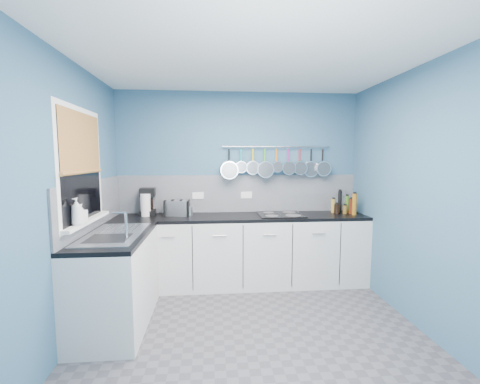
{
  "coord_description": "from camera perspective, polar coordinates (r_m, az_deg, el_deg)",
  "views": [
    {
      "loc": [
        -0.36,
        -2.8,
        1.63
      ],
      "look_at": [
        -0.05,
        0.75,
        1.25
      ],
      "focal_mm": 23.96,
      "sensor_mm": 36.0,
      "label": 1
    }
  ],
  "objects": [
    {
      "name": "floor",
      "position": [
        3.27,
        2.21,
        -24.04
      ],
      "size": [
        3.2,
        3.0,
        0.02
      ],
      "primitive_type": "cube",
      "color": "#47474C",
      "rests_on": "ground"
    },
    {
      "name": "ceiling",
      "position": [
        2.96,
        2.42,
        23.36
      ],
      "size": [
        3.2,
        3.0,
        0.02
      ],
      "primitive_type": "cube",
      "color": "white",
      "rests_on": "ground"
    },
    {
      "name": "wall_back",
      "position": [
        4.35,
        -0.21,
        1.07
      ],
      "size": [
        3.2,
        0.02,
        2.5
      ],
      "primitive_type": "cube",
      "color": "#345B76",
      "rests_on": "ground"
    },
    {
      "name": "wall_front",
      "position": [
        1.4,
        10.3,
        -9.83
      ],
      "size": [
        3.2,
        0.02,
        2.5
      ],
      "primitive_type": "cube",
      "color": "#345B76",
      "rests_on": "ground"
    },
    {
      "name": "wall_left",
      "position": [
        3.09,
        -28.78,
        -1.73
      ],
      "size": [
        0.02,
        3.0,
        2.5
      ],
      "primitive_type": "cube",
      "color": "#345B76",
      "rests_on": "ground"
    },
    {
      "name": "wall_right",
      "position": [
        3.45,
        29.9,
        -1.06
      ],
      "size": [
        0.02,
        3.0,
        2.5
      ],
      "primitive_type": "cube",
      "color": "#345B76",
      "rests_on": "ground"
    },
    {
      "name": "backsplash_back",
      "position": [
        4.33,
        -0.19,
        -0.28
      ],
      "size": [
        3.2,
        0.02,
        0.5
      ],
      "primitive_type": "cube",
      "color": "#9EA0A7",
      "rests_on": "wall_back"
    },
    {
      "name": "backsplash_left",
      "position": [
        3.65,
        -24.6,
        -2.03
      ],
      "size": [
        0.02,
        1.8,
        0.5
      ],
      "primitive_type": "cube",
      "color": "#9EA0A7",
      "rests_on": "wall_left"
    },
    {
      "name": "cabinet_run_back",
      "position": [
        4.2,
        0.15,
        -10.54
      ],
      "size": [
        3.2,
        0.6,
        0.86
      ],
      "primitive_type": "cube",
      "color": "silver",
      "rests_on": "ground"
    },
    {
      "name": "worktop_back",
      "position": [
        4.09,
        0.15,
        -4.48
      ],
      "size": [
        3.2,
        0.6,
        0.04
      ],
      "primitive_type": "cube",
      "color": "black",
      "rests_on": "cabinet_run_back"
    },
    {
      "name": "cabinet_run_left",
      "position": [
        3.46,
        -21.12,
        -14.64
      ],
      "size": [
        0.6,
        1.2,
        0.86
      ],
      "primitive_type": "cube",
      "color": "silver",
      "rests_on": "ground"
    },
    {
      "name": "worktop_left",
      "position": [
        3.33,
        -21.42,
        -7.37
      ],
      "size": [
        0.6,
        1.2,
        0.04
      ],
      "primitive_type": "cube",
      "color": "black",
      "rests_on": "cabinet_run_left"
    },
    {
      "name": "window_frame",
      "position": [
        3.34,
        -26.42,
        4.07
      ],
      "size": [
        0.01,
        1.0,
        1.1
      ],
      "primitive_type": "cube",
      "color": "white",
      "rests_on": "wall_left"
    },
    {
      "name": "window_glass",
      "position": [
        3.33,
        -26.34,
        4.07
      ],
      "size": [
        0.01,
        0.9,
        1.0
      ],
      "primitive_type": "cube",
      "color": "black",
      "rests_on": "wall_left"
    },
    {
      "name": "bamboo_blind",
      "position": [
        3.33,
        -26.39,
        7.94
      ],
      "size": [
        0.01,
        0.9,
        0.55
      ],
      "primitive_type": "cube",
      "color": "#B27B36",
      "rests_on": "wall_left"
    },
    {
      "name": "window_sill",
      "position": [
        3.38,
        -25.61,
        -4.67
      ],
      "size": [
        0.1,
        0.98,
        0.03
      ],
      "primitive_type": "cube",
      "color": "white",
      "rests_on": "wall_left"
    },
    {
      "name": "sink_unit",
      "position": [
        3.32,
        -21.44,
        -6.97
      ],
      "size": [
        0.5,
        0.95,
        0.01
      ],
      "primitive_type": "cube",
      "color": "silver",
      "rests_on": "worktop_left"
    },
    {
      "name": "mixer_tap",
      "position": [
        3.09,
        -19.61,
        -5.49
      ],
      "size": [
        0.12,
        0.08,
        0.26
      ],
      "primitive_type": null,
      "color": "silver",
      "rests_on": "worktop_left"
    },
    {
      "name": "socket_left",
      "position": [
        4.31,
        -7.47,
        -0.63
      ],
      "size": [
        0.15,
        0.01,
        0.09
      ],
      "primitive_type": "cube",
      "color": "white",
      "rests_on": "backsplash_back"
    },
    {
      "name": "socket_right",
      "position": [
        4.33,
        1.14,
        -0.55
      ],
      "size": [
        0.15,
        0.01,
        0.09
      ],
      "primitive_type": "cube",
      "color": "white",
      "rests_on": "backsplash_back"
    },
    {
      "name": "pot_rail",
      "position": [
        4.34,
        6.5,
        8.02
      ],
      "size": [
        1.45,
        0.02,
        0.02
      ],
      "primitive_type": "cylinder",
      "rotation": [
        0.0,
        1.57,
        0.0
      ],
      "color": "silver",
      "rests_on": "wall_back"
    },
    {
      "name": "soap_bottle_a",
      "position": [
        3.1,
        -27.1,
        -3.13
      ],
      "size": [
        0.11,
        0.11,
        0.24
      ],
      "primitive_type": "imported",
      "rotation": [
        0.0,
        0.0,
        -0.22
      ],
      "color": "white",
      "rests_on": "window_sill"
    },
    {
      "name": "soap_bottle_b",
      "position": [
        3.2,
        -26.43,
        -3.45
      ],
      "size": [
        0.1,
        0.1,
        0.17
      ],
      "primitive_type": "imported",
      "rotation": [
        0.0,
        0.0,
        -0.3
      ],
      "color": "white",
      "rests_on": "window_sill"
    },
    {
      "name": "paper_towel",
      "position": [
        4.2,
        -16.47,
        -2.23
      ],
      "size": [
        0.14,
        0.14,
        0.28
      ],
      "primitive_type": "cylinder",
      "rotation": [
        0.0,
        0.0,
        0.1
      ],
      "color": "white",
      "rests_on": "worktop_back"
    },
    {
      "name": "coffee_maker",
      "position": [
        4.26,
        -16.14,
        -1.68
      ],
      "size": [
        0.21,
        0.23,
        0.35
      ],
      "primitive_type": null,
      "rotation": [
        0.0,
        0.0,
        0.08
      ],
      "color": "black",
      "rests_on": "worktop_back"
    },
    {
      "name": "toaster",
      "position": [
        4.16,
        -11.13,
        -2.8
      ],
      "size": [
        0.33,
        0.24,
        0.19
      ],
      "primitive_type": "cube",
      "rotation": [
        0.0,
        0.0,
        -0.24
      ],
      "color": "silver",
      "rests_on": "worktop_back"
    },
    {
      "name": "canister",
      "position": [
        4.12,
        -9.0,
        -3.37
      ],
      "size": [
        0.1,
        0.1,
        0.12
      ],
      "primitive_type": "cylinder",
      "rotation": [
        0.0,
        0.0,
        -0.21
      ],
      "color": "silver",
      "rests_on": "worktop_back"
    },
    {
      "name": "hob",
      "position": [
        4.16,
        7.22,
        -3.99
      ],
      "size": [
        0.57,
        0.5,
        0.01
      ],
      "primitive_type": "cube",
      "color": "black",
      "rests_on": "worktop_back"
    },
    {
      "name": "pan_0",
      "position": [
        4.25,
        -1.96,
        5.22
      ],
      "size": [
        0.24,
        0.12,
        0.43
      ],
      "primitive_type": null,
      "color": "silver",
      "rests_on": "pot_rail"
    },
    {
      "name": "pan_1",
      "position": [
        4.26,
        0.18,
        5.76
      ],
      "size": [
        0.16,
        0.08,
        0.35
      ],
      "primitive_type": null,
      "color": "silver",
      "rests_on": "pot_rail"
    },
    {
      "name": "pan_2",
      "position": [
        4.28,
        2.31,
        5.6
      ],
      "size": [
        0.18,
        0.06,
        0.37
      ],
      "primitive_type": null,
      "color": "silver",
      "rests_on": "pot_rail"
    },
    {
      "name": "pan_3",
      "position": [
        4.3,
        4.42,
        5.31
      ],
      "size": [
        0.22,
        0.12,
        0.41
      ],
      "primitive_type": null,
      "color": "silver",
      "rests_on": "pot_rail"
    },
    {
      "name": "pan_4",
      "position": [
        4.33,
        6.5,
        5.77
      ],
      "size": [
        0.15,
        0.12,
        0.34
      ],
      "primitive_type": null,
      "color": "silver",
      "rests_on": "pot_rail"
    },
    {
      "name": "pan_5",
      "position": [
        4.37,
        8.55,
        5.52
      ],
      "size": [
        0.19,
        0.11,
        0.38
      ],
      "primitive_type": null,
      "color": "silver",
      "rests_on": "pot_rail"
    },
    {
      "name": "pan_6",
      "position": [
        4.41,
        10.57,
        5.48
      ],
      "size": [
        0.19,
        0.09,
        0.38
      ],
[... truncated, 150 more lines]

